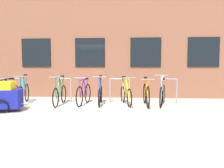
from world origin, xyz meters
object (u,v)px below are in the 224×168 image
object	(u,v)px
bicycle_purple	(84,94)
bicycle_green	(60,94)
bicycle_yellow	(126,94)
bicycle_blue	(100,94)
bicycle_teal	(24,93)
bicycle_orange	(146,94)
bicycle_black	(7,93)
bike_trailer	(5,96)
bicycle_silver	(162,94)

from	to	relation	value
bicycle_purple	bicycle_green	world-z (taller)	bicycle_green
bicycle_yellow	bicycle_blue	distance (m)	0.92
bicycle_yellow	bicycle_teal	xyz separation A→B (m)	(-3.76, -0.01, 0.03)
bicycle_orange	bicycle_black	xyz separation A→B (m)	(-5.14, 0.11, -0.03)
bicycle_green	bike_trailer	xyz separation A→B (m)	(-1.31, -1.29, 0.09)
bicycle_silver	bicycle_orange	size ratio (longest dim) A/B	0.92
bicycle_purple	bicycle_teal	world-z (taller)	bicycle_teal
bicycle_teal	bicycle_orange	distance (m)	4.47
bicycle_silver	bike_trailer	distance (m)	5.16
bicycle_blue	bicycle_silver	bearing A→B (deg)	0.31
bicycle_purple	bicycle_black	distance (m)	2.91
bicycle_purple	bicycle_silver	distance (m)	2.79
bike_trailer	bicycle_yellow	bearing A→B (deg)	22.02
bicycle_green	bicycle_blue	size ratio (longest dim) A/B	1.02
bicycle_silver	bike_trailer	bearing A→B (deg)	-163.55
bicycle_purple	bicycle_blue	distance (m)	0.59
bicycle_silver	bicycle_teal	xyz separation A→B (m)	(-5.04, 0.01, 0.01)
bicycle_black	bike_trailer	size ratio (longest dim) A/B	1.16
bicycle_teal	bicycle_silver	bearing A→B (deg)	-0.08
bicycle_silver	bicycle_green	bearing A→B (deg)	-177.34
bicycle_teal	bike_trailer	bearing A→B (deg)	-86.15
bicycle_yellow	bike_trailer	xyz separation A→B (m)	(-3.66, -1.48, 0.10)
bicycle_green	bicycle_blue	bearing A→B (deg)	6.26
bicycle_silver	bicycle_teal	distance (m)	5.04
bicycle_purple	bike_trailer	bearing A→B (deg)	-146.34
bicycle_green	bicycle_silver	bearing A→B (deg)	2.66
bicycle_green	bicycle_teal	bearing A→B (deg)	172.88
bicycle_silver	bicycle_yellow	world-z (taller)	bicycle_silver
bicycle_silver	bicycle_blue	distance (m)	2.20
bicycle_silver	bicycle_orange	xyz separation A→B (m)	(-0.57, -0.08, 0.01)
bicycle_blue	bicycle_yellow	bearing A→B (deg)	2.03
bicycle_silver	bike_trailer	world-z (taller)	bicycle_silver
bicycle_purple	bicycle_black	xyz separation A→B (m)	(-2.91, 0.05, -0.01)
bicycle_purple	bicycle_orange	bearing A→B (deg)	-1.48
bicycle_teal	bicycle_orange	size ratio (longest dim) A/B	0.97
bicycle_teal	bicycle_orange	xyz separation A→B (m)	(4.47, -0.09, 0.00)
bicycle_yellow	bicycle_silver	bearing A→B (deg)	-0.93
bicycle_green	bicycle_black	xyz separation A→B (m)	(-2.07, 0.19, -0.01)
bicycle_black	bike_trailer	world-z (taller)	bicycle_black
bicycle_blue	bike_trailer	distance (m)	3.10
bicycle_yellow	bicycle_black	distance (m)	4.42
bicycle_silver	bike_trailer	xyz separation A→B (m)	(-4.94, -1.46, 0.08)
bicycle_orange	bicycle_black	distance (m)	5.14
bicycle_teal	bike_trailer	distance (m)	1.47
bicycle_green	bicycle_silver	size ratio (longest dim) A/B	1.03
bicycle_yellow	bicycle_blue	xyz separation A→B (m)	(-0.92, -0.03, 0.00)
bicycle_yellow	bicycle_orange	xyz separation A→B (m)	(0.71, -0.11, 0.03)
bicycle_green	bike_trailer	distance (m)	1.84
bicycle_purple	bicycle_yellow	size ratio (longest dim) A/B	1.01
bicycle_green	bicycle_black	world-z (taller)	bicycle_green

